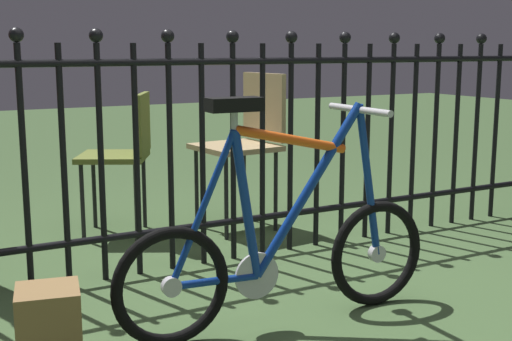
% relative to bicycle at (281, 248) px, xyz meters
% --- Properties ---
extents(ground_plane, '(20.00, 20.00, 0.00)m').
position_rel_bicycle_xyz_m(ground_plane, '(0.13, 0.10, -0.30)').
color(ground_plane, '#415C34').
extents(iron_fence, '(4.56, 0.07, 1.19)m').
position_rel_bicycle_xyz_m(iron_fence, '(0.04, 0.84, 0.30)').
color(iron_fence, black).
rests_on(iron_fence, ground).
extents(bicycle, '(1.34, 0.40, 0.89)m').
position_rel_bicycle_xyz_m(bicycle, '(0.00, 0.00, 0.00)').
color(bicycle, black).
rests_on(bicycle, ground).
extents(chair_tan, '(0.46, 0.46, 0.91)m').
position_rel_bicycle_xyz_m(chair_tan, '(0.58, 1.36, 0.26)').
color(chair_tan, black).
rests_on(chair_tan, ground).
extents(chair_olive, '(0.50, 0.50, 0.81)m').
position_rel_bicycle_xyz_m(chair_olive, '(-0.10, 1.55, 0.20)').
color(chair_olive, black).
rests_on(chair_olive, ground).
extents(display_crate, '(0.24, 0.24, 0.28)m').
position_rel_bicycle_xyz_m(display_crate, '(-0.87, 0.04, -0.16)').
color(display_crate, olive).
rests_on(display_crate, ground).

